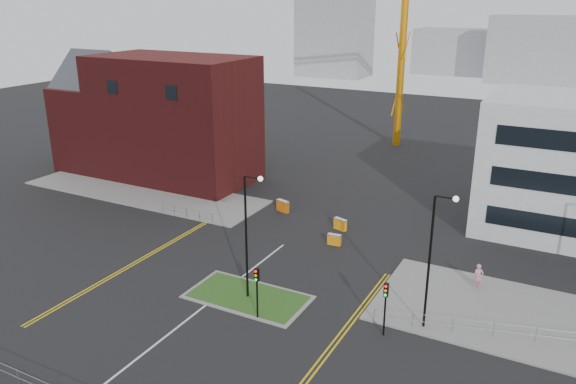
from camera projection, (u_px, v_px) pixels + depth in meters
name	position (u px, v px, depth m)	size (l,w,h in m)	color
ground	(150.00, 349.00, 33.86)	(200.00, 200.00, 0.00)	black
pavement_left	(143.00, 192.00, 61.04)	(28.00, 8.00, 0.12)	slate
pavement_right	(564.00, 328.00, 35.83)	(24.00, 10.00, 0.12)	slate
island_kerb	(248.00, 297.00, 39.65)	(8.60, 4.60, 0.08)	slate
grass_island	(248.00, 297.00, 39.64)	(8.00, 4.00, 0.12)	#214517
brick_building	(154.00, 118.00, 65.13)	(24.20, 10.07, 14.24)	#4C1314
streetlamp_island	(249.00, 227.00, 37.79)	(1.46, 0.36, 9.18)	black
streetlamp_right_near	(434.00, 252.00, 34.17)	(1.46, 0.36, 9.18)	black
traffic_light_island	(257.00, 284.00, 36.25)	(0.28, 0.33, 3.65)	black
traffic_light_right	(386.00, 299.00, 34.39)	(0.28, 0.33, 3.65)	black
railing_left	(187.00, 212.00, 53.50)	(6.05, 0.05, 1.10)	gray
railing_right	(536.00, 332.00, 34.17)	(19.05, 5.05, 1.10)	gray
centre_line	(171.00, 332.00, 35.53)	(0.15, 30.00, 0.01)	silver
yellow_left_a	(147.00, 255.00, 46.18)	(0.12, 24.00, 0.01)	gold
yellow_left_b	(150.00, 256.00, 46.05)	(0.12, 24.00, 0.01)	gold
yellow_right_a	(334.00, 340.00, 34.68)	(0.12, 20.00, 0.01)	gold
yellow_right_b	(339.00, 342.00, 34.55)	(0.12, 20.00, 0.01)	gold
skyline_a	(334.00, 34.00, 148.13)	(18.00, 12.00, 22.00)	gray
skyline_b	(541.00, 50.00, 135.42)	(24.00, 12.00, 16.00)	gray
skyline_d	(472.00, 52.00, 152.36)	(30.00, 12.00, 12.00)	gray
pedestrian	(478.00, 277.00, 40.50)	(0.71, 0.47, 1.96)	pink
barrier_left	(283.00, 206.00, 55.38)	(1.45, 0.88, 1.16)	#C65A0B
barrier_mid	(340.00, 224.00, 51.06)	(1.33, 0.81, 1.06)	#FF990E
barrier_right	(334.00, 239.00, 47.93)	(1.18, 0.47, 0.97)	orange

